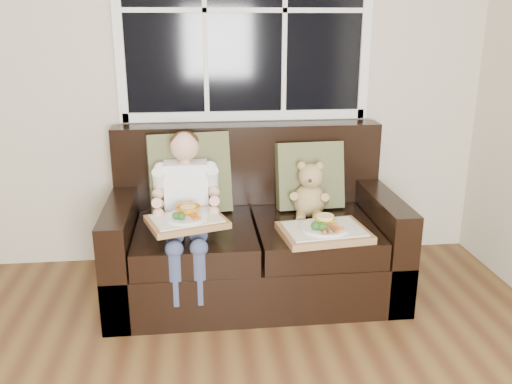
{
  "coord_description": "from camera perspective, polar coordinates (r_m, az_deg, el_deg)",
  "views": [
    {
      "loc": [
        0.33,
        -1.05,
        1.59
      ],
      "look_at": [
        0.65,
        1.85,
        0.66
      ],
      "focal_mm": 38.0,
      "sensor_mm": 36.0,
      "label": 1
    }
  ],
  "objects": [
    {
      "name": "room_walls",
      "position": [
        1.1,
        -24.91,
        16.35
      ],
      "size": [
        4.52,
        5.02,
        2.71
      ],
      "color": "beige",
      "rests_on": "ground"
    },
    {
      "name": "window_back",
      "position": [
        3.54,
        -1.19,
        18.59
      ],
      "size": [
        1.62,
        0.04,
        1.37
      ],
      "color": "black",
      "rests_on": "room_walls"
    },
    {
      "name": "loveseat",
      "position": [
        3.34,
        -0.33,
        -4.95
      ],
      "size": [
        1.7,
        0.92,
        0.96
      ],
      "color": "black",
      "rests_on": "ground"
    },
    {
      "name": "pillow_left",
      "position": [
        3.34,
        -7.0,
        1.96
      ],
      "size": [
        0.52,
        0.29,
        0.51
      ],
      "rotation": [
        -0.21,
        0.0,
        0.15
      ],
      "color": "#5F633D",
      "rests_on": "loveseat"
    },
    {
      "name": "pillow_right",
      "position": [
        3.42,
        5.67,
        1.75
      ],
      "size": [
        0.43,
        0.21,
        0.43
      ],
      "rotation": [
        -0.21,
        0.0,
        0.06
      ],
      "color": "#5F633D",
      "rests_on": "loveseat"
    },
    {
      "name": "child",
      "position": [
        3.1,
        -7.36,
        -0.45
      ],
      "size": [
        0.37,
        0.59,
        0.83
      ],
      "color": "white",
      "rests_on": "loveseat"
    },
    {
      "name": "teddy_bear",
      "position": [
        3.28,
        5.71,
        -0.18
      ],
      "size": [
        0.23,
        0.28,
        0.35
      ],
      "rotation": [
        0.0,
        0.0,
        -0.21
      ],
      "color": "#A38856",
      "rests_on": "loveseat"
    },
    {
      "name": "tray_left",
      "position": [
        2.92,
        -7.3,
        -2.86
      ],
      "size": [
        0.47,
        0.41,
        0.09
      ],
      "rotation": [
        0.0,
        0.0,
        0.31
      ],
      "color": "#926242",
      "rests_on": "child"
    },
    {
      "name": "tray_right",
      "position": [
        3.02,
        7.17,
        -4.05
      ],
      "size": [
        0.51,
        0.41,
        0.11
      ],
      "rotation": [
        0.0,
        0.0,
        0.12
      ],
      "color": "#926242",
      "rests_on": "loveseat"
    }
  ]
}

